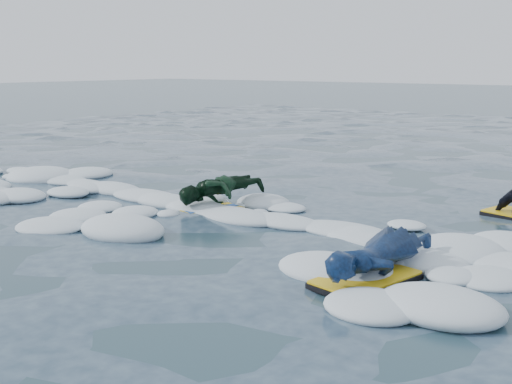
# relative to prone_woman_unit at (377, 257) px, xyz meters

# --- Properties ---
(ground) EXTENTS (120.00, 120.00, 0.00)m
(ground) POSITION_rel_prone_woman_unit_xyz_m (-2.95, -0.28, -0.22)
(ground) COLOR #19313D
(ground) RESTS_ON ground
(foam_band) EXTENTS (12.00, 3.10, 0.30)m
(foam_band) POSITION_rel_prone_woman_unit_xyz_m (-2.95, 0.75, -0.22)
(foam_band) COLOR white
(foam_band) RESTS_ON ground
(prone_woman_unit) EXTENTS (0.79, 1.68, 0.43)m
(prone_woman_unit) POSITION_rel_prone_woman_unit_xyz_m (0.00, 0.00, 0.00)
(prone_woman_unit) COLOR black
(prone_woman_unit) RESTS_ON ground
(prone_child_unit) EXTENTS (0.97, 1.41, 0.50)m
(prone_child_unit) POSITION_rel_prone_woman_unit_xyz_m (-3.14, 1.30, 0.04)
(prone_child_unit) COLOR black
(prone_child_unit) RESTS_ON ground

